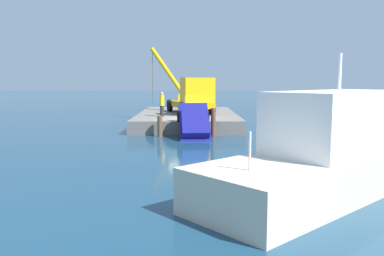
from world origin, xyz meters
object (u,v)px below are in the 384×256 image
Objects in this scene: dock_worker at (162,104)px; moored_yacht at (366,163)px; salvaged_car at (195,128)px; crane_truck at (191,96)px.

moored_yacht reaches higher than dock_worker.
dock_worker reaches higher than salvaged_car.
moored_yacht is at bearing 32.41° from salvaged_car.
salvaged_car is (4.94, 2.33, -1.18)m from dock_worker.
moored_yacht reaches higher than salvaged_car.
moored_yacht is (14.68, 8.51, -1.30)m from dock_worker.
moored_yacht is at bearing 30.12° from dock_worker.
salvaged_car is 11.54m from moored_yacht.
moored_yacht is at bearing 20.57° from crane_truck.
dock_worker is 17.02m from moored_yacht.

